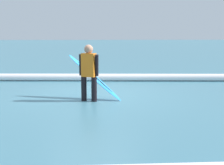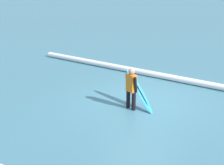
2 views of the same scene
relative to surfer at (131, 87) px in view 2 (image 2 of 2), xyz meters
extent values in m
plane|color=teal|center=(-0.15, -0.73, -0.79)|extent=(140.70, 140.70, 0.00)
cylinder|color=black|center=(0.13, -0.05, -0.48)|extent=(0.14, 0.14, 0.63)
cylinder|color=black|center=(-0.13, 0.05, -0.48)|extent=(0.14, 0.14, 0.63)
cube|color=orange|center=(0.00, 0.00, 0.13)|extent=(0.39, 0.32, 0.59)
sphere|color=#AB795F|center=(0.00, 0.00, 0.52)|extent=(0.22, 0.22, 0.22)
cylinder|color=black|center=(0.20, -0.08, 0.13)|extent=(0.09, 0.16, 0.55)
cylinder|color=black|center=(-0.20, 0.08, 0.13)|extent=(0.09, 0.19, 0.55)
ellipsoid|color=#268CE5|center=(-0.14, -0.33, -0.23)|extent=(1.50, 1.02, 1.17)
ellipsoid|color=black|center=(-0.14, -0.33, -0.22)|extent=(1.15, 0.72, 0.95)
cylinder|color=white|center=(-0.85, -3.45, -0.66)|extent=(15.89, 1.42, 0.26)
camera|label=1|loc=(-0.07, 8.18, 0.93)|focal=52.51mm
camera|label=2|loc=(-4.22, 8.56, 3.49)|focal=49.12mm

